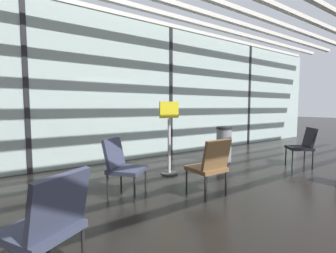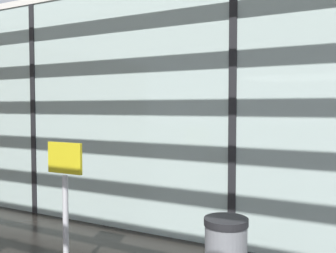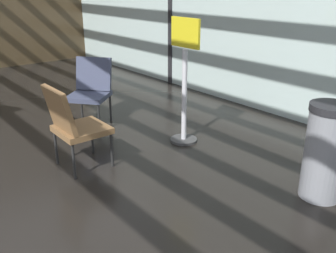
# 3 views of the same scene
# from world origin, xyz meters

# --- Properties ---
(lounge_chair_0) EXTENTS (0.49, 0.53, 0.87)m
(lounge_chair_0) POSITION_xyz_m (-1.40, 2.18, 0.49)
(lounge_chair_0) COLOR brown
(lounge_chair_0) RESTS_ON ground
(lounge_chair_1) EXTENTS (0.70, 0.71, 0.87)m
(lounge_chair_1) POSITION_xyz_m (-2.48, 2.96, 0.49)
(lounge_chair_1) COLOR #33384C
(lounge_chair_1) RESTS_ON ground
(trash_bin) EXTENTS (0.38, 0.38, 0.86)m
(trash_bin) POSITION_xyz_m (0.48, 3.61, 0.43)
(trash_bin) COLOR slate
(trash_bin) RESTS_ON ground
(info_sign) EXTENTS (0.44, 0.32, 1.44)m
(info_sign) POSITION_xyz_m (-1.23, 3.49, 0.68)
(info_sign) COLOR #333333
(info_sign) RESTS_ON ground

